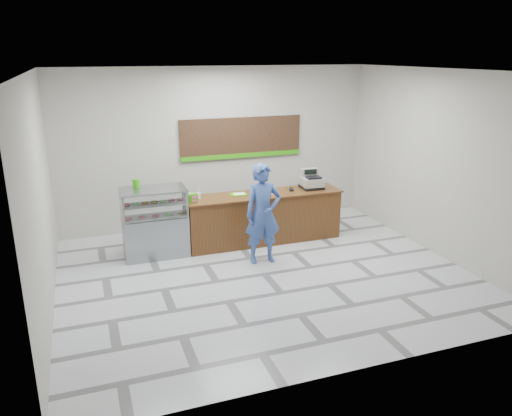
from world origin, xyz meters
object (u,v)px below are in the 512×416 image
object	(u,v)px
display_case	(155,222)
cash_register	(311,181)
serving_tray	(238,194)
customer	(263,214)
sales_counter	(263,217)

from	to	relation	value
display_case	cash_register	xyz separation A→B (m)	(3.31, 0.05, 0.50)
serving_tray	customer	size ratio (longest dim) A/B	0.18
cash_register	serving_tray	world-z (taller)	cash_register
customer	display_case	bearing A→B (deg)	154.43
cash_register	customer	bearing A→B (deg)	-140.81
cash_register	customer	distance (m)	1.81
serving_tray	customer	bearing A→B (deg)	-79.83
customer	sales_counter	bearing A→B (deg)	71.43
serving_tray	customer	distance (m)	1.07
sales_counter	serving_tray	distance (m)	0.73
cash_register	customer	world-z (taller)	customer
sales_counter	display_case	world-z (taller)	display_case
display_case	customer	xyz separation A→B (m)	(1.85, -0.98, 0.26)
display_case	sales_counter	bearing A→B (deg)	0.00
cash_register	serving_tray	distance (m)	1.61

